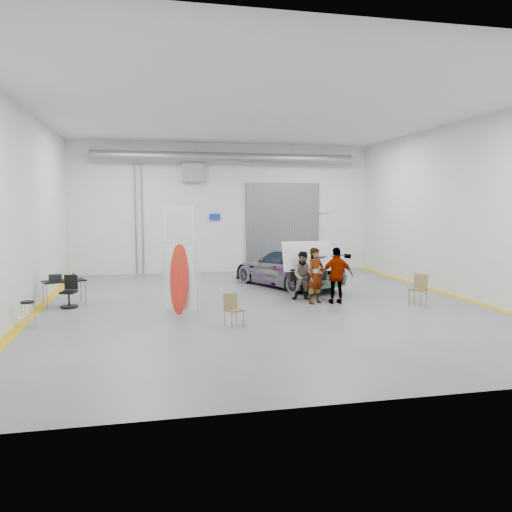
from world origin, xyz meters
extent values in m
plane|color=slate|center=(0.00, 0.00, 0.00)|extent=(16.00, 16.00, 0.00)
cube|color=silver|center=(-7.00, 0.00, 3.00)|extent=(0.02, 16.00, 6.00)
cube|color=silver|center=(7.00, 0.00, 3.00)|extent=(0.02, 16.00, 6.00)
cube|color=silver|center=(0.00, 8.00, 3.00)|extent=(14.00, 0.02, 6.00)
cube|color=silver|center=(0.00, -8.00, 3.00)|extent=(14.00, 0.02, 6.00)
cube|color=silver|center=(0.00, 0.00, 6.00)|extent=(14.00, 16.00, 0.02)
cube|color=gray|center=(2.80, 7.92, 2.10)|extent=(3.60, 0.12, 4.20)
cube|color=gray|center=(-1.50, 7.92, 4.80)|extent=(1.00, 0.50, 1.20)
cylinder|color=gray|center=(0.00, 7.40, 5.30)|extent=(11.90, 0.44, 0.44)
cube|color=#1535AB|center=(-0.50, 7.92, 2.60)|extent=(0.50, 0.04, 0.30)
cube|color=white|center=(4.80, 7.92, 2.90)|extent=(0.70, 0.04, 0.25)
cylinder|color=gray|center=(-3.80, 7.92, 2.50)|extent=(0.08, 0.08, 5.00)
cylinder|color=gray|center=(-4.10, 7.92, 2.50)|extent=(0.08, 0.08, 5.00)
cube|color=gold|center=(-6.85, 0.00, 0.01)|extent=(0.30, 16.00, 0.01)
cube|color=gold|center=(6.85, 0.00, 0.01)|extent=(0.30, 16.00, 0.01)
imported|color=silver|center=(1.73, 3.32, 0.74)|extent=(3.97, 5.50, 1.48)
imported|color=olive|center=(1.72, -0.13, 0.91)|extent=(0.78, 0.69, 1.81)
imported|color=slate|center=(1.52, 0.48, 0.82)|extent=(0.94, 0.82, 1.64)
imported|color=#9B5D33|center=(2.39, -0.29, 0.92)|extent=(1.10, 0.53, 1.83)
cube|color=white|center=(-2.55, -0.77, 1.12)|extent=(0.89, 0.39, 2.01)
ellipsoid|color=#F93C15|center=(-2.55, -0.86, 1.06)|extent=(0.62, 0.45, 2.12)
cube|color=white|center=(-2.55, -0.79, 2.63)|extent=(0.86, 0.37, 1.06)
cylinder|color=white|center=(-2.94, -0.77, 1.68)|extent=(0.03, 0.03, 3.35)
cylinder|color=white|center=(-2.16, -0.77, 1.68)|extent=(0.03, 0.03, 3.35)
cube|color=olive|center=(-1.36, -2.63, 0.44)|extent=(0.53, 0.52, 0.04)
cube|color=olive|center=(-1.36, -2.44, 0.66)|extent=(0.41, 0.23, 0.39)
cube|color=olive|center=(4.82, -1.06, 0.50)|extent=(0.63, 0.63, 0.04)
cube|color=olive|center=(4.82, -0.85, 0.75)|extent=(0.35, 0.43, 0.44)
cylinder|color=black|center=(-6.62, -1.61, 0.67)|extent=(0.34, 0.34, 0.05)
torus|color=silver|center=(-6.62, -1.61, 0.22)|extent=(0.36, 0.36, 0.02)
cylinder|color=gray|center=(-6.75, 0.99, 0.38)|extent=(0.03, 0.03, 0.76)
cylinder|color=gray|center=(-5.59, 0.99, 0.38)|extent=(0.03, 0.03, 0.76)
cylinder|color=gray|center=(-6.75, 1.51, 0.38)|extent=(0.03, 0.03, 0.76)
cylinder|color=gray|center=(-5.59, 1.51, 0.38)|extent=(0.03, 0.03, 0.76)
cube|color=black|center=(-6.17, 1.25, 0.78)|extent=(1.41, 1.06, 0.04)
cylinder|color=#193797|center=(-5.85, 1.15, 0.92)|extent=(0.08, 0.08, 0.23)
cube|color=black|center=(-6.43, 1.30, 0.90)|extent=(0.37, 0.23, 0.19)
cylinder|color=black|center=(-5.98, 0.82, 0.04)|extent=(0.52, 0.52, 0.04)
cylinder|color=black|center=(-5.98, 0.82, 0.26)|extent=(0.06, 0.06, 0.45)
cube|color=black|center=(-5.98, 0.82, 0.49)|extent=(0.52, 0.52, 0.07)
cube|color=black|center=(-5.98, 1.02, 0.77)|extent=(0.41, 0.16, 0.47)
cube|color=silver|center=(1.73, 1.03, 1.50)|extent=(1.72, 1.05, 0.04)
camera|label=1|loc=(-3.46, -15.28, 3.21)|focal=35.00mm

